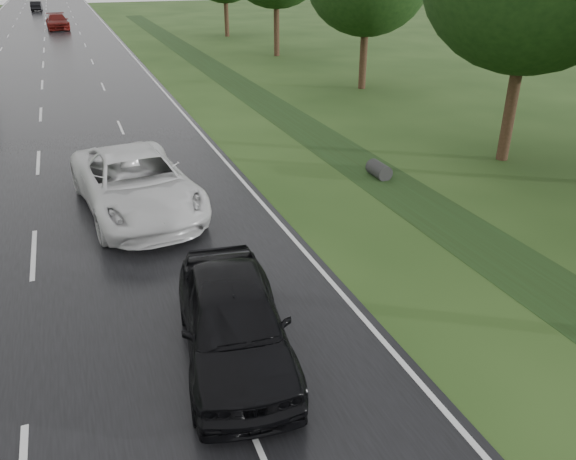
# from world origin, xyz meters

# --- Properties ---
(road) EXTENTS (14.00, 180.00, 0.04)m
(road) POSITION_xyz_m (0.00, 45.00, 0.02)
(road) COLOR black
(road) RESTS_ON ground
(edge_stripe_east) EXTENTS (0.12, 180.00, 0.01)m
(edge_stripe_east) POSITION_xyz_m (6.75, 45.00, 0.04)
(edge_stripe_east) COLOR silver
(edge_stripe_east) RESTS_ON road
(center_line) EXTENTS (0.12, 180.00, 0.01)m
(center_line) POSITION_xyz_m (0.00, 45.00, 0.04)
(center_line) COLOR silver
(center_line) RESTS_ON road
(drainage_ditch) EXTENTS (2.20, 120.00, 0.56)m
(drainage_ditch) POSITION_xyz_m (11.50, 18.71, 0.04)
(drainage_ditch) COLOR #1F3012
(drainage_ditch) RESTS_ON ground
(white_pickup) EXTENTS (3.73, 6.89, 1.83)m
(white_pickup) POSITION_xyz_m (3.00, 9.87, 0.96)
(white_pickup) COLOR white
(white_pickup) RESTS_ON road
(dark_sedan) EXTENTS (2.64, 5.15, 1.68)m
(dark_sedan) POSITION_xyz_m (3.80, 2.00, 0.88)
(dark_sedan) COLOR black
(dark_sedan) RESTS_ON road
(far_car_red) EXTENTS (2.56, 5.75, 1.64)m
(far_car_red) POSITION_xyz_m (1.44, 64.66, 0.86)
(far_car_red) COLOR #670F0B
(far_car_red) RESTS_ON road
(far_car_dark) EXTENTS (1.62, 4.31, 1.40)m
(far_car_dark) POSITION_xyz_m (-1.23, 92.71, 0.74)
(far_car_dark) COLOR black
(far_car_dark) RESTS_ON road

